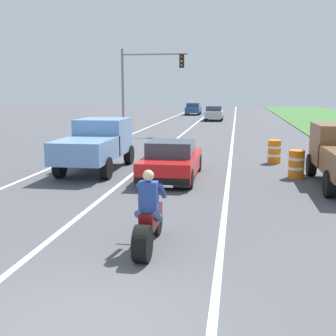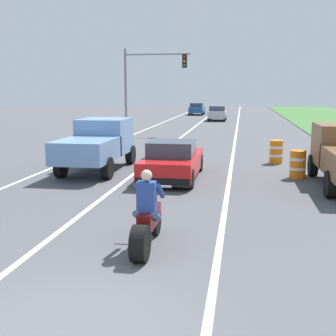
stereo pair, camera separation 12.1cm
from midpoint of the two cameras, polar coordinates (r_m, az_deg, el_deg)
ground_plane at (r=6.32m, az=-12.70°, el=-19.91°), size 160.00×160.00×0.00m
lane_stripe_left_solid at (r=26.35m, az=-7.74°, el=3.17°), size 0.14×120.00×0.01m
lane_stripe_right_solid at (r=25.26m, az=8.13°, el=2.86°), size 0.14×120.00×0.01m
lane_stripe_centre_dashed at (r=25.56m, az=0.03°, el=3.04°), size 0.14×120.00×0.01m
motorcycle_with_rider at (r=8.71m, az=-2.91°, el=-6.90°), size 0.70×2.21×1.62m
sports_car_red at (r=15.68m, az=0.23°, el=0.89°), size 1.84×4.30×1.37m
pickup_truck_left_lane_light_blue at (r=17.42m, az=-9.46°, el=3.26°), size 2.02×4.80×1.98m
traffic_light_mast_near at (r=31.92m, az=-3.41°, el=11.63°), size 4.75×0.34×6.00m
construction_barrel_nearest at (r=16.48m, az=16.07°, el=0.50°), size 0.58×0.58×1.00m
construction_barrel_mid at (r=19.57m, az=13.43°, el=2.08°), size 0.58×0.58×1.00m
distant_car_far_ahead at (r=46.13m, az=5.91°, el=7.09°), size 1.80×4.00×1.50m
distant_car_further_ahead at (r=56.62m, az=3.24°, el=7.67°), size 1.80×4.00×1.50m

